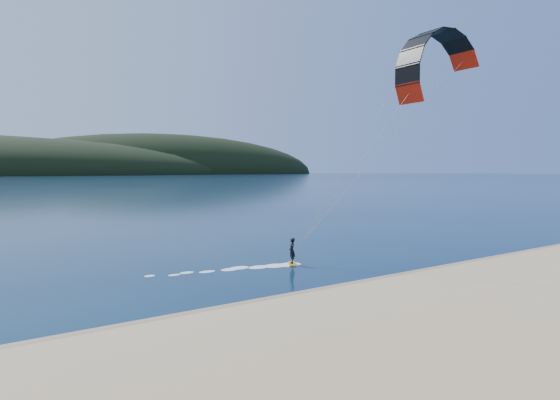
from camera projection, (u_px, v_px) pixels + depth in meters
name	position (u px, v px, depth m)	size (l,w,h in m)	color
ground	(364.00, 322.00, 20.71)	(1800.00, 1800.00, 0.00)	#081E3E
wet_sand	(306.00, 298.00, 24.45)	(220.00, 2.50, 0.10)	#8C7351
kitesurfer_near	(432.00, 86.00, 33.86)	(24.75, 7.98, 17.75)	#C28616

